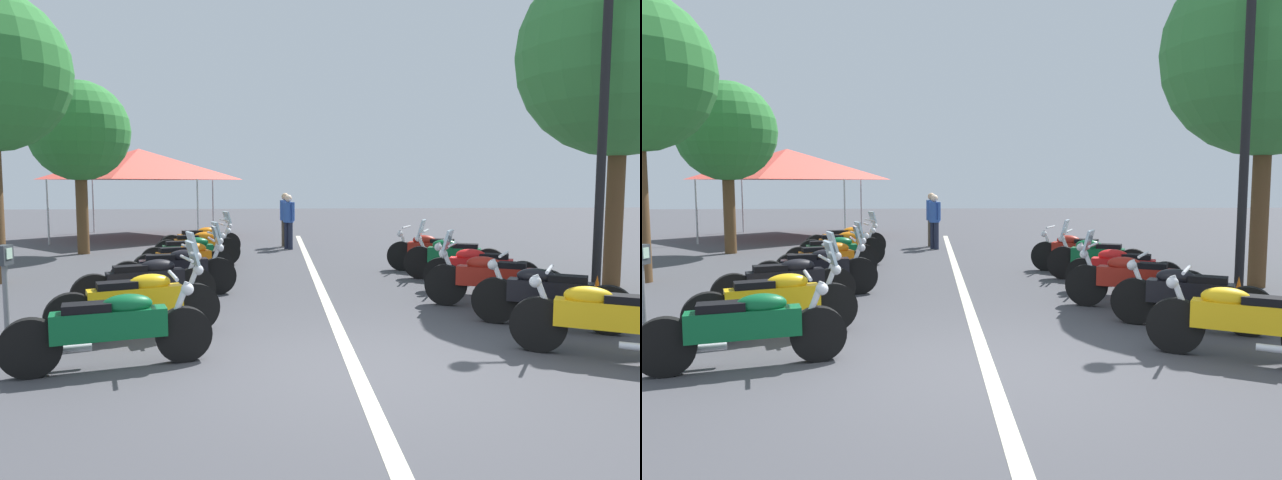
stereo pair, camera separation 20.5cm
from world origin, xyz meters
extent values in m
plane|color=#424247|center=(0.00, 0.00, 0.00)|extent=(80.00, 80.00, 0.00)
cube|color=beige|center=(5.52, 0.00, 0.00)|extent=(20.93, 0.16, 0.01)
cylinder|color=black|center=(0.47, 1.85, 0.31)|extent=(0.31, 0.63, 0.61)
cylinder|color=black|center=(0.03, 3.31, 0.31)|extent=(0.31, 0.63, 0.61)
cube|color=#0C592D|center=(0.25, 2.58, 0.49)|extent=(0.61, 1.19, 0.30)
ellipsoid|color=#0C592D|center=(0.30, 2.41, 0.69)|extent=(0.40, 0.57, 0.22)
cube|color=black|center=(0.19, 2.79, 0.67)|extent=(0.39, 0.53, 0.12)
cylinder|color=silver|center=(0.46, 1.91, 0.61)|extent=(0.15, 0.30, 0.58)
cylinder|color=silver|center=(0.44, 1.95, 0.97)|extent=(0.60, 0.22, 0.04)
sphere|color=silver|center=(0.49, 1.80, 0.81)|extent=(0.14, 0.14, 0.14)
cylinder|color=silver|center=(0.29, 3.07, 0.21)|extent=(0.24, 0.55, 0.08)
cylinder|color=black|center=(1.81, 1.90, 0.32)|extent=(0.37, 0.65, 0.64)
cylinder|color=black|center=(1.24, 3.31, 0.32)|extent=(0.37, 0.65, 0.64)
cube|color=#EAB214|center=(1.53, 2.61, 0.50)|extent=(0.69, 1.18, 0.30)
ellipsoid|color=#EAB214|center=(1.59, 2.44, 0.70)|extent=(0.44, 0.58, 0.22)
cube|color=black|center=(1.45, 2.81, 0.68)|extent=(0.42, 0.54, 0.12)
cylinder|color=silver|center=(1.79, 1.96, 0.62)|extent=(0.17, 0.29, 0.58)
cylinder|color=silver|center=(1.77, 2.00, 0.98)|extent=(0.59, 0.27, 0.04)
sphere|color=silver|center=(1.83, 1.86, 0.82)|extent=(0.14, 0.14, 0.14)
cylinder|color=silver|center=(1.52, 3.10, 0.23)|extent=(0.28, 0.54, 0.08)
cube|color=silver|center=(1.80, 1.92, 1.05)|extent=(0.38, 0.25, 0.32)
cylinder|color=black|center=(3.24, 2.11, 0.33)|extent=(0.38, 0.66, 0.66)
cylinder|color=black|center=(2.67, 3.47, 0.33)|extent=(0.38, 0.66, 0.66)
cube|color=black|center=(2.95, 2.79, 0.51)|extent=(0.69, 1.15, 0.30)
ellipsoid|color=black|center=(3.02, 2.62, 0.71)|extent=(0.44, 0.58, 0.22)
cube|color=black|center=(2.87, 2.99, 0.69)|extent=(0.42, 0.54, 0.12)
cylinder|color=silver|center=(3.22, 2.16, 0.63)|extent=(0.18, 0.29, 0.58)
cylinder|color=silver|center=(3.20, 2.20, 0.99)|extent=(0.59, 0.28, 0.04)
sphere|color=silver|center=(3.26, 2.06, 0.83)|extent=(0.14, 0.14, 0.14)
cylinder|color=silver|center=(2.95, 3.27, 0.23)|extent=(0.29, 0.54, 0.08)
cube|color=silver|center=(3.23, 2.12, 1.06)|extent=(0.38, 0.25, 0.32)
cylinder|color=black|center=(4.45, 1.86, 0.33)|extent=(0.30, 0.67, 0.66)
cylinder|color=black|center=(4.07, 3.32, 0.33)|extent=(0.30, 0.67, 0.66)
cube|color=black|center=(4.26, 2.59, 0.51)|extent=(0.56, 1.18, 0.30)
ellipsoid|color=black|center=(4.31, 2.42, 0.71)|extent=(0.38, 0.57, 0.22)
cube|color=black|center=(4.21, 2.80, 0.69)|extent=(0.37, 0.53, 0.12)
cylinder|color=silver|center=(4.44, 1.92, 0.63)|extent=(0.14, 0.30, 0.58)
cylinder|color=silver|center=(4.43, 1.96, 0.99)|extent=(0.61, 0.19, 0.04)
sphere|color=silver|center=(4.46, 1.82, 0.83)|extent=(0.14, 0.14, 0.14)
cylinder|color=silver|center=(4.32, 3.07, 0.23)|extent=(0.22, 0.55, 0.08)
cube|color=silver|center=(4.45, 1.88, 1.06)|extent=(0.38, 0.21, 0.32)
cylinder|color=black|center=(5.78, 1.98, 0.32)|extent=(0.37, 0.64, 0.64)
cylinder|color=black|center=(5.26, 3.23, 0.32)|extent=(0.37, 0.64, 0.64)
cube|color=orange|center=(5.52, 2.61, 0.50)|extent=(0.65, 1.06, 0.30)
ellipsoid|color=orange|center=(5.59, 2.44, 0.70)|extent=(0.44, 0.58, 0.22)
cube|color=black|center=(5.43, 2.81, 0.68)|extent=(0.42, 0.54, 0.12)
cylinder|color=silver|center=(5.75, 2.04, 0.62)|extent=(0.18, 0.29, 0.58)
cylinder|color=silver|center=(5.74, 2.08, 0.98)|extent=(0.59, 0.27, 0.04)
sphere|color=silver|center=(5.80, 1.94, 0.82)|extent=(0.14, 0.14, 0.14)
cylinder|color=silver|center=(5.53, 3.05, 0.22)|extent=(0.28, 0.54, 0.08)
cube|color=silver|center=(5.77, 2.00, 1.05)|extent=(0.38, 0.25, 0.32)
cylinder|color=black|center=(7.03, 2.05, 0.31)|extent=(0.31, 0.63, 0.62)
cylinder|color=black|center=(6.64, 3.39, 0.31)|extent=(0.31, 0.63, 0.62)
cube|color=#0C592D|center=(6.84, 2.72, 0.49)|extent=(0.57, 1.10, 0.30)
ellipsoid|color=#0C592D|center=(6.89, 2.55, 0.69)|extent=(0.40, 0.57, 0.22)
cube|color=black|center=(6.77, 2.93, 0.67)|extent=(0.38, 0.53, 0.12)
cylinder|color=silver|center=(7.02, 2.11, 0.61)|extent=(0.15, 0.30, 0.58)
cylinder|color=silver|center=(7.00, 2.15, 0.97)|extent=(0.61, 0.21, 0.04)
sphere|color=silver|center=(7.05, 2.00, 0.81)|extent=(0.14, 0.14, 0.14)
cylinder|color=silver|center=(6.89, 3.17, 0.22)|extent=(0.23, 0.55, 0.08)
cylinder|color=black|center=(8.24, 2.01, 0.33)|extent=(0.32, 0.67, 0.66)
cylinder|color=black|center=(7.85, 3.34, 0.33)|extent=(0.32, 0.67, 0.66)
cube|color=orange|center=(8.04, 2.68, 0.51)|extent=(0.56, 1.09, 0.30)
ellipsoid|color=orange|center=(8.09, 2.50, 0.71)|extent=(0.40, 0.57, 0.22)
cube|color=black|center=(7.98, 2.89, 0.69)|extent=(0.38, 0.53, 0.12)
cylinder|color=silver|center=(8.22, 2.07, 0.63)|extent=(0.15, 0.30, 0.58)
cylinder|color=silver|center=(8.21, 2.11, 0.99)|extent=(0.61, 0.21, 0.04)
sphere|color=silver|center=(8.25, 1.97, 0.83)|extent=(0.14, 0.14, 0.14)
cylinder|color=silver|center=(8.10, 3.13, 0.23)|extent=(0.23, 0.55, 0.08)
cylinder|color=black|center=(9.79, 2.10, 0.33)|extent=(0.42, 0.66, 0.66)
cylinder|color=black|center=(9.11, 3.46, 0.33)|extent=(0.42, 0.66, 0.66)
cube|color=orange|center=(9.45, 2.78, 0.51)|extent=(0.77, 1.16, 0.30)
ellipsoid|color=orange|center=(9.53, 2.62, 0.71)|extent=(0.47, 0.58, 0.22)
cube|color=black|center=(9.35, 2.97, 0.69)|extent=(0.45, 0.55, 0.12)
cylinder|color=silver|center=(9.77, 2.15, 0.63)|extent=(0.19, 0.29, 0.58)
cylinder|color=silver|center=(9.75, 2.19, 0.99)|extent=(0.57, 0.31, 0.04)
sphere|color=silver|center=(9.82, 2.05, 0.83)|extent=(0.14, 0.14, 0.14)
cylinder|color=silver|center=(9.41, 3.27, 0.23)|extent=(0.32, 0.53, 0.08)
cube|color=silver|center=(9.79, 2.11, 1.06)|extent=(0.38, 0.27, 0.32)
cylinder|color=black|center=(0.56, -2.23, 0.32)|extent=(0.45, 0.63, 0.65)
cube|color=#EAB214|center=(0.20, -2.83, 0.50)|extent=(0.78, 1.06, 0.30)
ellipsoid|color=#EAB214|center=(0.29, -2.67, 0.70)|extent=(0.49, 0.58, 0.22)
cube|color=black|center=(0.09, -3.02, 0.68)|extent=(0.47, 0.55, 0.12)
cylinder|color=silver|center=(0.53, -2.28, 0.62)|extent=(0.21, 0.29, 0.58)
cylinder|color=silver|center=(0.51, -2.31, 0.98)|extent=(0.55, 0.35, 0.04)
sphere|color=silver|center=(0.58, -2.18, 0.82)|extent=(0.14, 0.14, 0.14)
cylinder|color=black|center=(1.99, -2.25, 0.32)|extent=(0.45, 0.63, 0.65)
cylinder|color=black|center=(1.24, -3.48, 0.32)|extent=(0.45, 0.63, 0.65)
cube|color=black|center=(1.62, -2.87, 0.50)|extent=(0.80, 1.08, 0.30)
ellipsoid|color=black|center=(1.71, -2.71, 0.70)|extent=(0.49, 0.58, 0.22)
cube|color=black|center=(1.50, -3.05, 0.68)|extent=(0.47, 0.55, 0.12)
cylinder|color=silver|center=(1.95, -2.30, 0.62)|extent=(0.21, 0.28, 0.58)
cylinder|color=silver|center=(1.93, -2.34, 0.98)|extent=(0.55, 0.35, 0.04)
sphere|color=silver|center=(2.01, -2.21, 0.82)|extent=(0.14, 0.14, 0.14)
cylinder|color=silver|center=(1.24, -3.14, 0.23)|extent=(0.35, 0.51, 0.08)
cylinder|color=black|center=(3.23, -1.90, 0.33)|extent=(0.44, 0.66, 0.67)
cylinder|color=black|center=(2.50, -3.24, 0.33)|extent=(0.44, 0.66, 0.67)
cube|color=maroon|center=(2.86, -2.57, 0.51)|extent=(0.79, 1.15, 0.30)
ellipsoid|color=maroon|center=(2.95, -2.42, 0.71)|extent=(0.48, 0.58, 0.22)
cube|color=black|center=(2.76, -2.77, 0.69)|extent=(0.46, 0.55, 0.12)
cylinder|color=silver|center=(3.20, -1.96, 0.63)|extent=(0.20, 0.29, 0.58)
cylinder|color=silver|center=(3.18, -1.99, 0.99)|extent=(0.57, 0.33, 0.04)
sphere|color=silver|center=(3.25, -1.86, 0.83)|extent=(0.14, 0.14, 0.14)
cylinder|color=silver|center=(2.49, -2.89, 0.23)|extent=(0.33, 0.52, 0.08)
cube|color=silver|center=(3.22, -1.92, 1.06)|extent=(0.37, 0.28, 0.32)
cylinder|color=black|center=(4.43, -2.16, 0.31)|extent=(0.39, 0.62, 0.62)
cylinder|color=black|center=(3.83, -3.44, 0.31)|extent=(0.39, 0.62, 0.62)
cube|color=red|center=(4.13, -2.80, 0.49)|extent=(0.71, 1.10, 0.30)
ellipsoid|color=red|center=(4.20, -2.64, 0.69)|extent=(0.45, 0.58, 0.22)
cube|color=black|center=(4.04, -3.00, 0.67)|extent=(0.44, 0.54, 0.12)
cylinder|color=silver|center=(4.40, -2.21, 0.61)|extent=(0.18, 0.29, 0.58)
cylinder|color=silver|center=(4.38, -2.25, 0.97)|extent=(0.58, 0.30, 0.04)
sphere|color=silver|center=(4.45, -2.11, 0.81)|extent=(0.14, 0.14, 0.14)
cylinder|color=silver|center=(3.79, -3.11, 0.22)|extent=(0.30, 0.53, 0.08)
cylinder|color=black|center=(5.87, -2.14, 0.34)|extent=(0.40, 0.68, 0.68)
cylinder|color=black|center=(5.33, -3.39, 0.34)|extent=(0.40, 0.68, 0.68)
cube|color=#0C592D|center=(5.60, -2.77, 0.52)|extent=(0.67, 1.06, 0.30)
ellipsoid|color=#0C592D|center=(5.67, -2.60, 0.72)|extent=(0.44, 0.58, 0.22)
cube|color=black|center=(5.51, -2.97, 0.70)|extent=(0.43, 0.54, 0.12)
cylinder|color=silver|center=(5.85, -2.20, 0.64)|extent=(0.18, 0.29, 0.58)
cylinder|color=silver|center=(5.83, -2.23, 1.00)|extent=(0.59, 0.28, 0.04)
sphere|color=silver|center=(5.89, -2.09, 0.84)|extent=(0.14, 0.14, 0.14)
cylinder|color=silver|center=(5.27, -3.07, 0.24)|extent=(0.29, 0.54, 0.08)
cube|color=silver|center=(5.86, -2.16, 1.07)|extent=(0.38, 0.25, 0.32)
cylinder|color=black|center=(7.06, -2.01, 0.33)|extent=(0.43, 0.65, 0.66)
cylinder|color=black|center=(6.42, -3.23, 0.33)|extent=(0.43, 0.65, 0.66)
cube|color=maroon|center=(6.74, -2.62, 0.51)|extent=(0.73, 1.06, 0.30)
ellipsoid|color=maroon|center=(6.82, -2.46, 0.71)|extent=(0.47, 0.58, 0.22)
cube|color=black|center=(6.63, -2.81, 0.69)|extent=(0.45, 0.55, 0.12)
cylinder|color=silver|center=(7.03, -2.06, 0.63)|extent=(0.20, 0.29, 0.58)
cylinder|color=silver|center=(7.01, -2.10, 0.99)|extent=(0.57, 0.32, 0.04)
sphere|color=silver|center=(7.08, -1.97, 0.83)|extent=(0.14, 0.14, 0.14)
cylinder|color=silver|center=(6.39, -2.90, 0.23)|extent=(0.33, 0.52, 0.08)
cylinder|color=black|center=(3.04, -4.32, 2.47)|extent=(0.14, 0.14, 4.94)
cylinder|color=slate|center=(0.66, 3.81, 0.55)|extent=(0.06, 0.06, 1.10)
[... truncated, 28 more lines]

